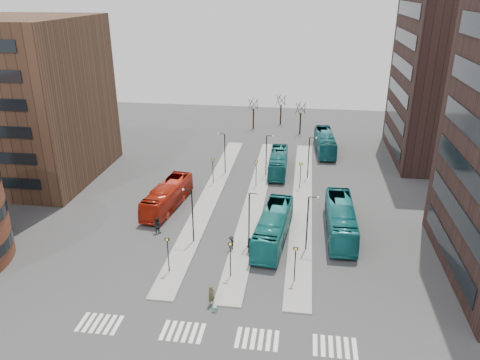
# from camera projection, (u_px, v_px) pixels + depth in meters

# --- Properties ---
(island_left) EXTENTS (2.50, 45.00, 0.15)m
(island_left) POSITION_uv_depth(u_px,v_px,m) (210.00, 196.00, 61.54)
(island_left) COLOR gray
(island_left) RESTS_ON ground
(island_mid) EXTENTS (2.50, 45.00, 0.15)m
(island_mid) POSITION_uv_depth(u_px,v_px,m) (256.00, 198.00, 60.76)
(island_mid) COLOR gray
(island_mid) RESTS_ON ground
(island_right) EXTENTS (2.50, 45.00, 0.15)m
(island_right) POSITION_uv_depth(u_px,v_px,m) (302.00, 201.00, 59.98)
(island_right) COLOR gray
(island_right) RESTS_ON ground
(suitcase) EXTENTS (0.43, 0.36, 0.49)m
(suitcase) POSITION_uv_depth(u_px,v_px,m) (215.00, 309.00, 39.67)
(suitcase) COLOR #1C439D
(suitcase) RESTS_ON ground
(red_bus) EXTENTS (3.95, 11.32, 3.09)m
(red_bus) POSITION_uv_depth(u_px,v_px,m) (167.00, 196.00, 57.82)
(red_bus) COLOR #AA1E0D
(red_bus) RESTS_ON ground
(teal_bus_a) EXTENTS (3.91, 12.09, 3.31)m
(teal_bus_a) POSITION_uv_depth(u_px,v_px,m) (273.00, 227.00, 50.20)
(teal_bus_a) COLOR #166F6F
(teal_bus_a) RESTS_ON ground
(teal_bus_b) EXTENTS (2.62, 10.55, 2.93)m
(teal_bus_b) POSITION_uv_depth(u_px,v_px,m) (278.00, 162.00, 69.20)
(teal_bus_b) COLOR #135C5F
(teal_bus_b) RESTS_ON ground
(teal_bus_c) EXTENTS (3.02, 12.21, 3.39)m
(teal_bus_c) POSITION_uv_depth(u_px,v_px,m) (340.00, 220.00, 51.71)
(teal_bus_c) COLOR #15686D
(teal_bus_c) RESTS_ON ground
(teal_bus_d) EXTENTS (3.51, 11.80, 3.24)m
(teal_bus_d) POSITION_uv_depth(u_px,v_px,m) (325.00, 142.00, 77.56)
(teal_bus_d) COLOR #135861
(teal_bus_d) RESTS_ON ground
(traveller) EXTENTS (0.81, 0.81, 1.90)m
(traveller) POSITION_uv_depth(u_px,v_px,m) (212.00, 296.00, 40.22)
(traveller) COLOR #47442A
(traveller) RESTS_ON ground
(commuter_a) EXTENTS (1.03, 0.88, 1.88)m
(commuter_a) POSITION_uv_depth(u_px,v_px,m) (157.00, 225.00, 52.14)
(commuter_a) COLOR black
(commuter_a) RESTS_ON ground
(commuter_b) EXTENTS (0.63, 1.14, 1.84)m
(commuter_b) POSITION_uv_depth(u_px,v_px,m) (249.00, 246.00, 47.99)
(commuter_b) COLOR black
(commuter_b) RESTS_ON ground
(commuter_c) EXTENTS (0.85, 1.18, 1.64)m
(commuter_c) POSITION_uv_depth(u_px,v_px,m) (231.00, 243.00, 48.66)
(commuter_c) COLOR black
(commuter_c) RESTS_ON ground
(crosswalk_stripes) EXTENTS (22.35, 2.40, 0.01)m
(crosswalk_stripes) POSITION_uv_depth(u_px,v_px,m) (216.00, 335.00, 37.05)
(crosswalk_stripes) COLOR silver
(crosswalk_stripes) RESTS_ON ground
(office_block) EXTENTS (25.00, 20.12, 22.00)m
(office_block) POSITION_uv_depth(u_px,v_px,m) (2.00, 100.00, 64.89)
(office_block) COLOR #4A3122
(office_block) RESTS_ON ground
(tower_far) EXTENTS (20.12, 20.00, 30.00)m
(tower_far) POSITION_uv_depth(u_px,v_px,m) (472.00, 63.00, 69.43)
(tower_far) COLOR black
(tower_far) RESTS_ON ground
(sign_poles) EXTENTS (12.45, 22.12, 3.65)m
(sign_poles) POSITION_uv_depth(u_px,v_px,m) (246.00, 205.00, 53.52)
(sign_poles) COLOR black
(sign_poles) RESTS_ON ground
(lamp_posts) EXTENTS (14.04, 20.24, 6.12)m
(lamp_posts) POSITION_uv_depth(u_px,v_px,m) (259.00, 179.00, 57.51)
(lamp_posts) COLOR black
(lamp_posts) RESTS_ON ground
(bare_trees) EXTENTS (10.97, 8.14, 5.90)m
(bare_trees) POSITION_uv_depth(u_px,v_px,m) (278.00, 115.00, 89.53)
(bare_trees) COLOR black
(bare_trees) RESTS_ON ground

